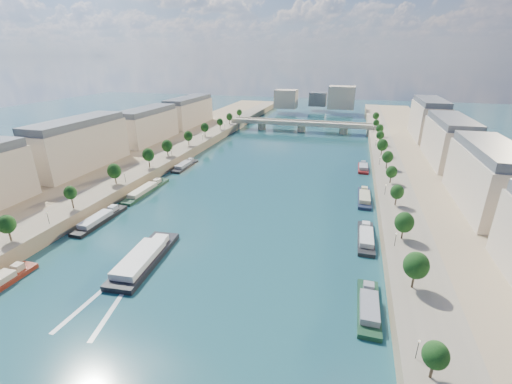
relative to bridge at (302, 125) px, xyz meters
The scene contains 17 objects.
ground 120.13m from the bridge, 90.00° to the right, with size 700.00×700.00×0.00m, color #0C3036.
quay_left 139.98m from the bridge, 120.96° to the right, with size 44.00×520.00×5.00m, color #9E8460.
quay_right 139.98m from the bridge, 59.04° to the right, with size 44.00×520.00×5.00m, color #9E8460.
pave_left 132.87m from the bridge, 115.40° to the right, with size 14.00×520.00×0.10m, color gray.
pave_right 132.87m from the bridge, 64.60° to the right, with size 14.00×520.00×0.10m, color gray.
trees_left 130.32m from the bridge, 114.99° to the right, with size 4.80×268.80×8.26m.
trees_right 123.12m from the bridge, 63.44° to the right, with size 4.80×268.80×8.26m.
lamps_left 140.24m from the bridge, 111.99° to the right, with size 0.36×200.36×4.28m.
lamps_right 126.46m from the bridge, 65.47° to the right, with size 0.36×200.36×4.28m.
buildings_left 137.92m from the bridge, 128.20° to the right, with size 16.00×226.00×23.20m.
buildings_right 137.92m from the bridge, 51.80° to the right, with size 16.00×226.00×23.20m.
skyline 100.01m from the bridge, 88.16° to the left, with size 79.00×42.00×22.00m.
bridge is the anchor object (origin of this frame).
tour_barge 195.12m from the bridge, 94.70° to the right, with size 10.83×30.20×4.02m.
wake 211.64m from the bridge, 94.33° to the right, with size 10.75×26.03×0.04m.
moored_barges_left 182.04m from the bridge, 104.48° to the right, with size 5.00×154.41×3.60m.
moored_barges_right 153.35m from the bridge, 72.73° to the right, with size 5.00×128.86×3.60m.
Camera 1 is at (37.45, -46.34, 55.01)m, focal length 24.00 mm.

